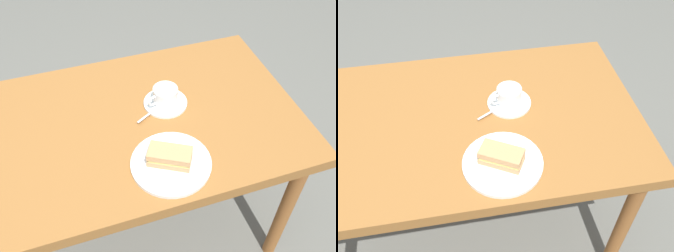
# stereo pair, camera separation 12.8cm
# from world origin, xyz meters

# --- Properties ---
(ground_plane) EXTENTS (6.00, 6.00, 0.00)m
(ground_plane) POSITION_xyz_m (0.00, 0.00, 0.00)
(ground_plane) COLOR #5F5F58
(dining_table) EXTENTS (1.32, 0.77, 0.76)m
(dining_table) POSITION_xyz_m (0.00, 0.00, 0.67)
(dining_table) COLOR #925D2B
(dining_table) RESTS_ON ground_plane
(sandwich_plate) EXTENTS (0.26, 0.26, 0.01)m
(sandwich_plate) POSITION_xyz_m (0.12, -0.23, 0.76)
(sandwich_plate) COLOR white
(sandwich_plate) RESTS_ON dining_table
(sandwich_front) EXTENTS (0.15, 0.13, 0.05)m
(sandwich_front) POSITION_xyz_m (0.12, -0.23, 0.80)
(sandwich_front) COLOR tan
(sandwich_front) RESTS_ON sandwich_plate
(coffee_saucer) EXTENTS (0.16, 0.16, 0.01)m
(coffee_saucer) POSITION_xyz_m (0.19, 0.05, 0.76)
(coffee_saucer) COLOR white
(coffee_saucer) RESTS_ON dining_table
(coffee_cup) EXTENTS (0.12, 0.09, 0.06)m
(coffee_cup) POSITION_xyz_m (0.19, 0.05, 0.80)
(coffee_cup) COLOR white
(coffee_cup) RESTS_ON coffee_saucer
(spoon) EXTENTS (0.09, 0.06, 0.01)m
(spoon) POSITION_xyz_m (0.12, 0.01, 0.77)
(spoon) COLOR silver
(spoon) RESTS_ON coffee_saucer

